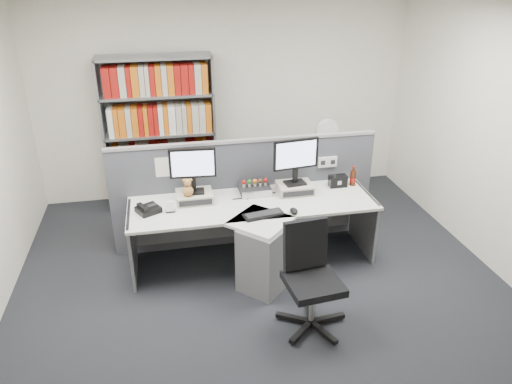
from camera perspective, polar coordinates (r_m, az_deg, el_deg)
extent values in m
plane|color=#27282D|center=(4.84, 1.58, -13.19)|extent=(5.50, 5.50, 0.00)
cube|color=white|center=(6.70, -3.65, 10.91)|extent=(5.00, 0.04, 2.70)
cube|color=white|center=(3.80, 2.09, 20.61)|extent=(5.00, 5.50, 0.04)
cube|color=#4B4C55|center=(5.55, -1.24, -0.16)|extent=(3.00, 0.05, 1.25)
cube|color=#A6A6AB|center=(5.31, -1.30, 6.04)|extent=(3.00, 0.07, 0.03)
cube|color=white|center=(5.62, 8.37, 3.53)|extent=(0.22, 0.04, 0.12)
cube|color=white|center=(5.28, -10.89, 3.04)|extent=(0.16, 0.00, 0.22)
cube|color=white|center=(5.30, -6.56, 3.40)|extent=(0.16, 0.00, 0.22)
cube|color=white|center=(5.51, 5.97, 4.33)|extent=(0.16, 0.00, 0.22)
cube|color=silver|center=(5.13, -0.38, -1.38)|extent=(2.60, 0.80, 0.03)
cube|color=silver|center=(4.79, 0.55, -3.48)|extent=(0.74, 0.74, 0.03)
cube|color=gray|center=(4.87, 0.83, -7.86)|extent=(0.57, 0.57, 0.69)
cube|color=gray|center=(5.24, -14.31, -5.96)|extent=(0.03, 0.70, 0.72)
cube|color=gray|center=(5.65, 12.49, -3.31)|extent=(0.03, 0.70, 0.72)
cube|color=gray|center=(5.61, -1.08, -3.00)|extent=(2.50, 0.02, 0.45)
cube|color=#BDB39C|center=(5.18, -7.23, -0.54)|extent=(0.38, 0.30, 0.10)
cube|color=black|center=(5.05, -7.08, -1.26)|extent=(0.34, 0.01, 0.06)
cube|color=#BDB39C|center=(5.35, 4.56, 0.49)|extent=(0.38, 0.30, 0.10)
cube|color=black|center=(5.22, 5.01, -0.19)|extent=(0.34, 0.01, 0.06)
cube|color=black|center=(5.15, -7.26, 0.06)|extent=(0.22, 0.17, 0.02)
cube|color=black|center=(5.12, -7.32, 0.94)|extent=(0.05, 0.03, 0.17)
cube|color=black|center=(5.03, -7.46, 3.38)|extent=(0.48, 0.07, 0.32)
cube|color=#C8D0FF|center=(5.01, -7.43, 3.30)|extent=(0.43, 0.04, 0.27)
cube|color=black|center=(5.33, 4.59, 1.07)|extent=(0.24, 0.19, 0.02)
cube|color=black|center=(5.29, 4.62, 1.97)|extent=(0.05, 0.04, 0.18)
cube|color=black|center=(5.20, 4.71, 4.46)|extent=(0.50, 0.10, 0.33)
cube|color=#C8D0FF|center=(5.18, 4.75, 4.38)|extent=(0.45, 0.06, 0.28)
cube|color=black|center=(5.33, -0.17, 0.35)|extent=(0.33, 0.29, 0.09)
cube|color=silver|center=(5.20, 0.15, -0.31)|extent=(0.33, 0.01, 0.08)
cylinder|color=#BDB39C|center=(5.26, -1.40, 0.75)|extent=(0.03, 0.03, 0.03)
sphere|color=#A5140F|center=(5.24, -1.41, 1.17)|extent=(0.05, 0.05, 0.05)
cylinder|color=#BDB39C|center=(5.27, -0.76, 0.80)|extent=(0.03, 0.03, 0.03)
sphere|color=#19721E|center=(5.25, -0.77, 1.22)|extent=(0.05, 0.05, 0.05)
cylinder|color=#BDB39C|center=(5.28, -0.12, 0.86)|extent=(0.03, 0.03, 0.03)
sphere|color=orange|center=(5.26, -0.12, 1.28)|extent=(0.05, 0.05, 0.05)
cylinder|color=#BDB39C|center=(5.29, 0.51, 0.91)|extent=(0.03, 0.03, 0.03)
sphere|color=#593319|center=(5.28, 0.51, 1.33)|extent=(0.05, 0.05, 0.05)
cylinder|color=#BDB39C|center=(5.30, 1.15, 0.96)|extent=(0.03, 0.03, 0.03)
sphere|color=#A5140F|center=(5.29, 1.15, 1.38)|extent=(0.05, 0.05, 0.05)
cube|color=black|center=(4.86, 0.89, -2.69)|extent=(0.43, 0.22, 0.02)
cube|color=black|center=(4.85, 0.89, -2.54)|extent=(0.37, 0.17, 0.01)
ellipsoid|color=black|center=(4.92, 4.46, -2.23)|extent=(0.08, 0.13, 0.05)
cube|color=black|center=(5.04, -12.51, -2.03)|extent=(0.28, 0.27, 0.06)
cube|color=black|center=(4.99, -13.15, -1.75)|extent=(0.13, 0.18, 0.03)
cube|color=black|center=(5.04, -12.06, -1.52)|extent=(0.11, 0.10, 0.01)
cube|color=black|center=(5.01, -10.01, -2.20)|extent=(0.10, 0.06, 0.02)
cube|color=white|center=(4.97, -10.05, -1.71)|extent=(0.09, 0.03, 0.10)
cube|color=white|center=(5.00, -10.07, -1.51)|extent=(0.09, 0.03, 0.10)
sphere|color=#B27A3B|center=(5.06, -7.98, 0.12)|extent=(0.11, 0.11, 0.11)
sphere|color=#B27A3B|center=(5.03, -8.04, 1.10)|extent=(0.08, 0.08, 0.08)
sphere|color=#B27A3B|center=(5.01, -8.46, 1.35)|extent=(0.03, 0.03, 0.03)
sphere|color=#B27A3B|center=(5.02, -7.65, 1.42)|extent=(0.03, 0.03, 0.03)
cube|color=black|center=(5.55, 9.58, 1.29)|extent=(0.20, 0.11, 0.13)
cylinder|color=#3F190A|center=(5.60, 11.30, 1.62)|extent=(0.07, 0.07, 0.17)
cylinder|color=#A5140F|center=(5.61, 11.28, 1.44)|extent=(0.07, 0.07, 0.05)
cylinder|color=#3F190A|center=(5.56, 11.39, 2.67)|extent=(0.03, 0.03, 0.05)
cylinder|color=#A5140F|center=(5.55, 11.42, 2.96)|extent=(0.03, 0.03, 0.01)
cube|color=gray|center=(6.49, -17.28, 6.10)|extent=(0.03, 0.40, 2.00)
cube|color=gray|center=(6.49, -5.04, 7.15)|extent=(0.03, 0.40, 2.00)
cube|color=gray|center=(6.63, -11.21, 7.18)|extent=(1.40, 0.02, 2.00)
cube|color=gray|center=(6.82, -10.49, -1.15)|extent=(1.38, 0.40, 0.03)
cube|color=gray|center=(6.62, -10.82, 2.73)|extent=(1.38, 0.40, 0.03)
cube|color=gray|center=(6.45, -11.18, 6.83)|extent=(1.38, 0.40, 0.03)
cube|color=gray|center=(6.31, -11.56, 11.14)|extent=(1.38, 0.40, 0.03)
cube|color=gray|center=(6.22, -11.94, 15.25)|extent=(1.38, 0.40, 0.03)
cube|color=#A5140F|center=(6.71, -10.61, 0.23)|extent=(1.24, 0.28, 0.36)
cube|color=orange|center=(6.52, -10.95, 4.21)|extent=(1.24, 0.28, 0.36)
cube|color=#BDB39C|center=(6.36, -11.32, 8.42)|extent=(1.24, 0.28, 0.36)
cube|color=white|center=(6.24, -11.72, 12.81)|extent=(1.24, 0.28, 0.36)
cube|color=gray|center=(6.61, 7.88, 1.32)|extent=(0.45, 0.60, 0.70)
cube|color=black|center=(6.29, 8.85, 1.64)|extent=(0.40, 0.02, 0.28)
cube|color=black|center=(6.42, 8.66, -0.97)|extent=(0.40, 0.02, 0.28)
cylinder|color=white|center=(6.47, 8.07, 4.27)|extent=(0.18, 0.18, 0.03)
cylinder|color=white|center=(6.44, 8.13, 5.15)|extent=(0.03, 0.03, 0.18)
cylinder|color=white|center=(6.34, 8.32, 7.14)|extent=(0.31, 0.10, 0.30)
cylinder|color=silver|center=(6.37, 8.23, 7.22)|extent=(0.30, 0.09, 0.30)
cylinder|color=silver|center=(4.48, 6.59, -12.89)|extent=(0.05, 0.05, 0.40)
cube|color=black|center=(4.35, 6.74, -10.61)|extent=(0.50, 0.50, 0.07)
cube|color=black|center=(4.35, 5.82, -6.08)|extent=(0.41, 0.15, 0.46)
cube|color=black|center=(4.67, 8.56, -14.41)|extent=(0.30, 0.08, 0.04)
cylinder|color=black|center=(4.73, 9.91, -14.22)|extent=(0.05, 0.05, 0.03)
cube|color=black|center=(4.75, 6.26, -13.50)|extent=(0.11, 0.30, 0.04)
cylinder|color=black|center=(4.85, 6.13, -12.75)|extent=(0.05, 0.05, 0.03)
cube|color=black|center=(4.64, 4.22, -14.49)|extent=(0.28, 0.19, 0.04)
cylinder|color=black|center=(4.67, 2.74, -14.35)|extent=(0.05, 0.05, 0.03)
cube|color=black|center=(4.49, 5.23, -16.13)|extent=(0.26, 0.24, 0.04)
cylinder|color=black|center=(4.42, 4.36, -17.12)|extent=(0.05, 0.05, 0.03)
cube|color=black|center=(4.51, 8.03, -16.06)|extent=(0.17, 0.30, 0.04)
cylinder|color=black|center=(4.46, 9.10, -17.00)|extent=(0.05, 0.05, 0.03)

